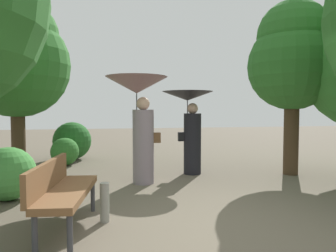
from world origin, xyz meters
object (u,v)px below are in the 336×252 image
person_right (190,117)px  tree_mid_left (16,56)px  person_left (139,107)px  path_marker_post (105,202)px  park_bench (61,188)px  tree_mid_right (293,57)px

person_right → tree_mid_left: tree_mid_left is taller
person_left → path_marker_post: (-0.66, -2.00, -1.25)m
park_bench → tree_mid_left: tree_mid_left is taller
person_right → tree_mid_right: bearing=-99.1°
person_left → person_right: 1.39m
person_left → person_right: (1.20, 0.67, -0.22)m
tree_mid_left → tree_mid_right: bearing=-21.0°
person_right → person_left: bearing=122.6°
person_right → path_marker_post: person_right is taller
person_left → tree_mid_left: (-2.86, 2.59, 1.30)m
person_left → path_marker_post: bearing=165.0°
park_bench → path_marker_post: park_bench is taller
park_bench → tree_mid_left: (-1.70, 4.76, 2.29)m
person_left → tree_mid_right: (3.41, 0.19, 1.10)m
person_right → tree_mid_left: size_ratio=0.43×
person_right → park_bench: bearing=143.5°
park_bench → tree_mid_right: bearing=-55.5°
path_marker_post → park_bench: bearing=-161.4°
person_left → person_right: person_left is taller
person_left → person_right: bearing=-57.4°
park_bench → tree_mid_right: tree_mid_right is taller
park_bench → path_marker_post: (0.50, 0.17, -0.26)m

